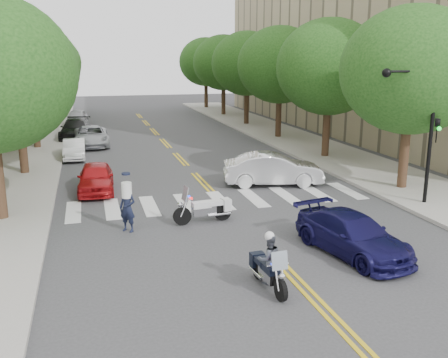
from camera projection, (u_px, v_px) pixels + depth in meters
name	position (u px, v px, depth m)	size (l,w,h in m)	color
ground	(273.00, 256.00, 15.85)	(140.00, 140.00, 0.00)	#38383A
sidewalk_left	(27.00, 148.00, 33.98)	(5.00, 60.00, 0.15)	#9E9991
sidewalk_right	(286.00, 137.00, 38.88)	(5.00, 60.00, 0.15)	#9E9991
building_right	(446.00, 1.00, 44.28)	(26.00, 44.00, 22.00)	tan
tree_l_1	(15.00, 69.00, 25.36)	(6.40, 6.40, 8.45)	#382316
tree_l_2	(30.00, 66.00, 32.85)	(6.40, 6.40, 8.45)	#382316
tree_l_3	(40.00, 64.00, 40.34)	(6.40, 6.40, 8.45)	#382316
tree_l_4	(47.00, 63.00, 47.83)	(6.40, 6.40, 8.45)	#382316
tree_l_5	(52.00, 62.00, 55.32)	(6.40, 6.40, 8.45)	#382316
tree_r_0	(412.00, 71.00, 22.41)	(6.40, 6.40, 8.45)	#382316
tree_r_1	(329.00, 67.00, 29.90)	(6.40, 6.40, 8.45)	#382316
tree_r_2	(280.00, 65.00, 37.39)	(6.40, 6.40, 8.45)	#382316
tree_r_3	(247.00, 64.00, 44.88)	(6.40, 6.40, 8.45)	#382316
tree_r_4	(223.00, 63.00, 52.37)	(6.40, 6.40, 8.45)	#382316
tree_r_5	(206.00, 62.00, 59.86)	(6.40, 6.40, 8.45)	#382316
traffic_signal_pole	(422.00, 118.00, 20.23)	(2.82, 0.42, 6.00)	black
motorcycle_police	(268.00, 263.00, 13.50)	(0.72, 2.03, 1.64)	black
motorcycle_parked	(208.00, 209.00, 19.01)	(2.32, 0.69, 1.50)	black
officer_standing	(127.00, 208.00, 17.88)	(0.64, 0.42, 1.76)	black
convertible	(273.00, 169.00, 24.45)	(1.68, 4.81, 1.59)	silver
sedan_blue	(352.00, 235.00, 15.87)	(1.82, 4.47, 1.30)	#121042
parked_car_a	(96.00, 178.00, 23.24)	(1.60, 3.99, 1.36)	#B11216
parked_car_b	(74.00, 149.00, 30.80)	(1.28, 3.67, 1.21)	white
parked_car_c	(91.00, 136.00, 35.17)	(2.34, 5.07, 1.41)	#9FA2A7
parked_car_d	(76.00, 129.00, 38.28)	(2.11, 5.18, 1.50)	black
parked_car_e	(77.00, 118.00, 45.38)	(1.74, 4.33, 1.47)	#A1A1A6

